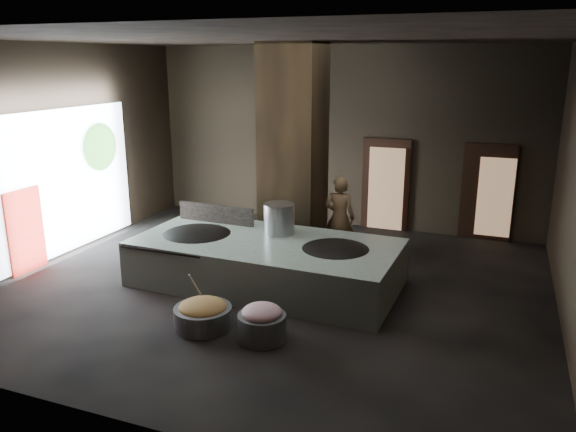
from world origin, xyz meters
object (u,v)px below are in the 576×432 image
at_px(wok_right, 335,254).
at_px(veg_basin, 203,317).
at_px(cook, 339,218).
at_px(meat_basin, 262,327).
at_px(hearth_platform, 266,262).
at_px(wok_left, 197,239).
at_px(stock_pot, 279,220).

distance_m(wok_right, veg_basin, 2.68).
height_order(cook, meat_basin, cook).
xyz_separation_m(veg_basin, meat_basin, (1.04, -0.03, 0.03)).
bearing_deg(hearth_platform, wok_left, -176.34).
distance_m(wok_left, cook, 3.05).
bearing_deg(meat_basin, hearth_platform, 111.69).
distance_m(wok_left, meat_basin, 3.09).
relative_size(wok_right, veg_basin, 1.57).
bearing_deg(veg_basin, wok_left, 121.69).
xyz_separation_m(wok_right, meat_basin, (-0.53, -2.12, -0.55)).
xyz_separation_m(stock_pot, veg_basin, (-0.27, -2.59, -0.96)).
xyz_separation_m(hearth_platform, wok_right, (1.35, 0.05, 0.32)).
relative_size(hearth_platform, veg_basin, 5.33).
bearing_deg(wok_left, veg_basin, -58.31).
relative_size(stock_pot, meat_basin, 0.87).
bearing_deg(hearth_platform, meat_basin, -66.63).
bearing_deg(veg_basin, hearth_platform, 83.79).
relative_size(wok_left, veg_basin, 1.68).
height_order(stock_pot, cook, cook).
xyz_separation_m(hearth_platform, cook, (0.89, 1.91, 0.47)).
bearing_deg(wok_right, stock_pot, 158.96).
bearing_deg(cook, hearth_platform, 59.26).
bearing_deg(stock_pot, veg_basin, -95.99).
height_order(wok_right, stock_pot, stock_pot).
xyz_separation_m(hearth_platform, stock_pot, (0.05, 0.55, 0.70)).
distance_m(hearth_platform, stock_pot, 0.89).
relative_size(wok_right, stock_pot, 2.25).
height_order(wok_left, cook, cook).
bearing_deg(veg_basin, wok_right, 53.05).
height_order(hearth_platform, meat_basin, hearth_platform).
distance_m(wok_left, stock_pot, 1.66).
xyz_separation_m(wok_left, veg_basin, (1.23, -1.99, -0.58)).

